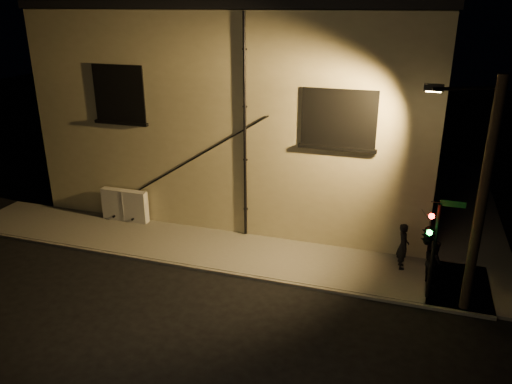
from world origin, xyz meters
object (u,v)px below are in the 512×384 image
(pedestrian_b, at_px, (434,262))
(streetlamp_pole, at_px, (479,194))
(pedestrian_a, at_px, (403,246))
(traffic_signal, at_px, (429,234))
(utility_cabinet, at_px, (125,205))

(pedestrian_b, relative_size, streetlamp_pole, 0.21)
(pedestrian_a, bearing_deg, traffic_signal, -170.63)
(pedestrian_a, relative_size, pedestrian_b, 1.09)
(pedestrian_b, relative_size, traffic_signal, 0.46)
(pedestrian_a, xyz_separation_m, traffic_signal, (0.68, -1.79, 1.37))
(pedestrian_a, bearing_deg, utility_cabinet, 75.47)
(traffic_signal, distance_m, streetlamp_pole, 1.84)
(pedestrian_a, distance_m, traffic_signal, 2.35)
(pedestrian_a, bearing_deg, streetlamp_pole, -146.75)
(streetlamp_pole, bearing_deg, traffic_signal, 176.96)
(utility_cabinet, distance_m, pedestrian_b, 12.30)
(utility_cabinet, height_order, pedestrian_b, pedestrian_b)
(streetlamp_pole, bearing_deg, utility_cabinet, 169.36)
(traffic_signal, bearing_deg, pedestrian_a, 110.82)
(pedestrian_a, distance_m, streetlamp_pole, 3.83)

